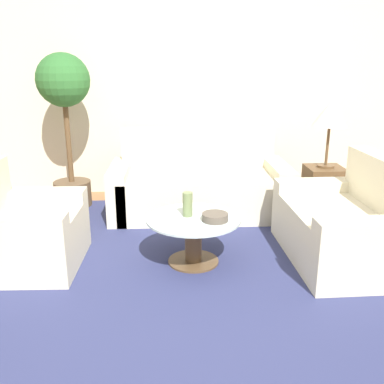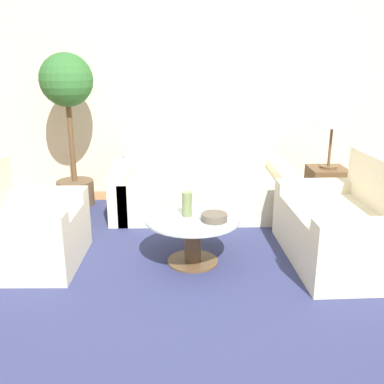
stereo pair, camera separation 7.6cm
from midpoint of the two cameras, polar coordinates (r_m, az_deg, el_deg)
ground_plane at (r=3.02m, az=-2.18°, el=-15.97°), size 14.00×14.00×0.00m
wall_back at (r=5.44m, az=-2.65°, el=13.48°), size 10.00×0.06×2.60m
rug at (r=3.69m, az=-0.41°, el=-9.28°), size 3.71×3.43×0.01m
sofa_main at (r=4.80m, az=0.50°, el=0.75°), size 1.94×0.89×0.90m
armchair at (r=3.82m, az=-22.34°, el=-5.12°), size 0.83×0.87×0.87m
loveseat at (r=3.87m, az=19.63°, el=-4.44°), size 0.88×1.29×0.89m
coffee_table at (r=3.58m, az=-0.42°, el=-5.58°), size 0.78×0.78×0.40m
side_table at (r=4.91m, az=16.66°, el=0.12°), size 0.39×0.39×0.54m
table_lamp at (r=4.74m, az=17.53°, el=9.76°), size 0.37×0.37×0.71m
potted_plant at (r=5.03m, az=-16.96°, el=10.90°), size 0.58×0.58×1.73m
vase at (r=3.54m, az=-1.21°, el=-1.65°), size 0.08×0.08×0.20m
bowl at (r=3.46m, az=2.47°, el=-3.35°), size 0.21×0.21×0.06m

